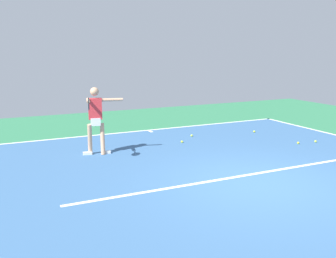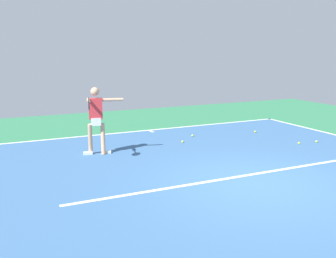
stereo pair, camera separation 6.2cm
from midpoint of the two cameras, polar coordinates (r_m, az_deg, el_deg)
ground_plane at (r=8.17m, az=13.03°, el=-7.80°), size 20.89×20.89×0.00m
court_surface at (r=8.17m, az=13.03°, el=-7.79°), size 10.33×11.85×0.00m
court_line_baseline_near at (r=13.10m, az=-3.07°, el=-0.17°), size 10.33×0.10×0.01m
court_line_service at (r=8.58m, az=10.78°, el=-6.75°), size 7.75×0.10×0.01m
court_line_centre_mark at (r=12.92m, az=-2.73°, el=-0.34°), size 0.10×0.30×0.01m
tennis_player at (r=10.05m, az=-10.75°, el=1.86°), size 1.11×1.15×1.75m
tennis_ball_centre_court at (r=11.33m, az=1.91°, el=-1.87°), size 0.07×0.07×0.07m
tennis_ball_by_sideline at (r=12.15m, az=3.36°, el=-0.97°), size 0.07×0.07×0.07m
tennis_ball_by_baseline at (r=11.79m, az=18.43°, el=-1.94°), size 0.07×0.07×0.07m
tennis_ball_near_player at (r=12.15m, az=20.72°, el=-1.71°), size 0.07×0.07×0.07m
tennis_ball_far_corner at (r=13.03m, az=12.42°, el=-0.36°), size 0.07×0.07×0.07m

